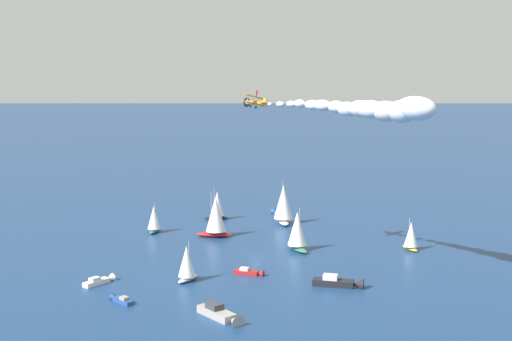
{
  "coord_description": "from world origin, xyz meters",
  "views": [
    {
      "loc": [
        -49.28,
        -158.22,
        44.66
      ],
      "look_at": [
        0.0,
        0.0,
        21.15
      ],
      "focal_mm": 48.83,
      "sensor_mm": 36.0,
      "label": 1
    }
  ],
  "objects_px": {
    "sailboat_ahead": "(297,231)",
    "biplane_lead": "(255,102)",
    "sailboat_outer_ring_b": "(217,205)",
    "sailboat_near_centre": "(154,219)",
    "motorboat_outer_ring_d": "(250,272)",
    "motorboat_inshore": "(340,283)",
    "motorboat_mid_cluster": "(100,281)",
    "wingwalker_lead": "(257,93)",
    "motorboat_far_port": "(222,315)",
    "sailboat_outer_ring_a": "(283,204)",
    "sailboat_outer_ring_e": "(187,263)",
    "sailboat_far_stbd": "(411,236)",
    "sailboat_outer_ring_c": "(216,216)",
    "motorboat_trailing": "(121,300)",
    "motorboat_offshore": "(280,213)"
  },
  "relations": [
    {
      "from": "sailboat_outer_ring_b",
      "to": "wingwalker_lead",
      "type": "height_order",
      "value": "wingwalker_lead"
    },
    {
      "from": "sailboat_ahead",
      "to": "biplane_lead",
      "type": "height_order",
      "value": "biplane_lead"
    },
    {
      "from": "sailboat_outer_ring_e",
      "to": "motorboat_mid_cluster",
      "type": "bearing_deg",
      "value": 167.74
    },
    {
      "from": "sailboat_outer_ring_a",
      "to": "sailboat_outer_ring_c",
      "type": "bearing_deg",
      "value": -156.81
    },
    {
      "from": "sailboat_near_centre",
      "to": "sailboat_ahead",
      "type": "height_order",
      "value": "sailboat_ahead"
    },
    {
      "from": "motorboat_trailing",
      "to": "sailboat_outer_ring_c",
      "type": "height_order",
      "value": "sailboat_outer_ring_c"
    },
    {
      "from": "motorboat_outer_ring_d",
      "to": "biplane_lead",
      "type": "relative_size",
      "value": 0.9
    },
    {
      "from": "sailboat_ahead",
      "to": "sailboat_outer_ring_b",
      "type": "xyz_separation_m",
      "value": [
        -10.19,
        42.1,
        -0.67
      ]
    },
    {
      "from": "motorboat_trailing",
      "to": "motorboat_outer_ring_d",
      "type": "height_order",
      "value": "motorboat_outer_ring_d"
    },
    {
      "from": "motorboat_far_port",
      "to": "sailboat_near_centre",
      "type": "bearing_deg",
      "value": 90.6
    },
    {
      "from": "motorboat_far_port",
      "to": "motorboat_inshore",
      "type": "xyz_separation_m",
      "value": [
        28.72,
        11.52,
        -0.02
      ]
    },
    {
      "from": "sailboat_near_centre",
      "to": "motorboat_inshore",
      "type": "distance_m",
      "value": 67.85
    },
    {
      "from": "biplane_lead",
      "to": "sailboat_near_centre",
      "type": "bearing_deg",
      "value": 121.61
    },
    {
      "from": "motorboat_offshore",
      "to": "sailboat_outer_ring_b",
      "type": "xyz_separation_m",
      "value": [
        -20.62,
        -0.9,
        3.8
      ]
    },
    {
      "from": "motorboat_mid_cluster",
      "to": "motorboat_outer_ring_d",
      "type": "bearing_deg",
      "value": -5.84
    },
    {
      "from": "sailboat_outer_ring_b",
      "to": "motorboat_outer_ring_d",
      "type": "relative_size",
      "value": 1.49
    },
    {
      "from": "sailboat_far_stbd",
      "to": "sailboat_ahead",
      "type": "xyz_separation_m",
      "value": [
        -27.54,
        8.16,
        1.39
      ]
    },
    {
      "from": "biplane_lead",
      "to": "sailboat_outer_ring_e",
      "type": "bearing_deg",
      "value": -142.24
    },
    {
      "from": "motorboat_offshore",
      "to": "motorboat_mid_cluster",
      "type": "height_order",
      "value": "motorboat_offshore"
    },
    {
      "from": "motorboat_outer_ring_d",
      "to": "wingwalker_lead",
      "type": "xyz_separation_m",
      "value": [
        6.3,
        15.32,
        39.17
      ]
    },
    {
      "from": "motorboat_far_port",
      "to": "sailboat_outer_ring_a",
      "type": "distance_m",
      "value": 81.54
    },
    {
      "from": "motorboat_mid_cluster",
      "to": "sailboat_outer_ring_c",
      "type": "height_order",
      "value": "sailboat_outer_ring_c"
    },
    {
      "from": "motorboat_mid_cluster",
      "to": "sailboat_outer_ring_b",
      "type": "height_order",
      "value": "sailboat_outer_ring_b"
    },
    {
      "from": "sailboat_near_centre",
      "to": "motorboat_far_port",
      "type": "xyz_separation_m",
      "value": [
        0.76,
        -72.56,
        -3.05
      ]
    },
    {
      "from": "sailboat_far_stbd",
      "to": "sailboat_outer_ring_e",
      "type": "bearing_deg",
      "value": -171.32
    },
    {
      "from": "motorboat_offshore",
      "to": "sailboat_outer_ring_b",
      "type": "relative_size",
      "value": 0.87
    },
    {
      "from": "sailboat_outer_ring_e",
      "to": "sailboat_far_stbd",
      "type": "bearing_deg",
      "value": 8.68
    },
    {
      "from": "motorboat_inshore",
      "to": "motorboat_trailing",
      "type": "height_order",
      "value": "motorboat_inshore"
    },
    {
      "from": "sailboat_ahead",
      "to": "motorboat_outer_ring_d",
      "type": "distance_m",
      "value": 24.51
    },
    {
      "from": "motorboat_inshore",
      "to": "sailboat_outer_ring_c",
      "type": "xyz_separation_m",
      "value": [
        -14.29,
        50.78,
        4.96
      ]
    },
    {
      "from": "sailboat_ahead",
      "to": "biplane_lead",
      "type": "distance_m",
      "value": 34.46
    },
    {
      "from": "motorboat_trailing",
      "to": "sailboat_ahead",
      "type": "distance_m",
      "value": 54.37
    },
    {
      "from": "sailboat_ahead",
      "to": "sailboat_outer_ring_c",
      "type": "distance_m",
      "value": 25.94
    },
    {
      "from": "sailboat_near_centre",
      "to": "motorboat_inshore",
      "type": "xyz_separation_m",
      "value": [
        29.48,
        -61.03,
        -3.08
      ]
    },
    {
      "from": "motorboat_outer_ring_d",
      "to": "sailboat_ahead",
      "type": "bearing_deg",
      "value": 43.63
    },
    {
      "from": "motorboat_inshore",
      "to": "sailboat_outer_ring_b",
      "type": "bearing_deg",
      "value": 96.6
    },
    {
      "from": "sailboat_outer_ring_c",
      "to": "motorboat_outer_ring_d",
      "type": "xyz_separation_m",
      "value": [
        -1.33,
        -36.94,
        -5.26
      ]
    },
    {
      "from": "sailboat_near_centre",
      "to": "motorboat_outer_ring_d",
      "type": "bearing_deg",
      "value": -73.64
    },
    {
      "from": "sailboat_outer_ring_b",
      "to": "wingwalker_lead",
      "type": "distance_m",
      "value": 55.92
    },
    {
      "from": "sailboat_near_centre",
      "to": "sailboat_outer_ring_a",
      "type": "height_order",
      "value": "sailboat_outer_ring_a"
    },
    {
      "from": "motorboat_offshore",
      "to": "biplane_lead",
      "type": "bearing_deg",
      "value": -116.27
    },
    {
      "from": "biplane_lead",
      "to": "wingwalker_lead",
      "type": "distance_m",
      "value": 2.19
    },
    {
      "from": "motorboat_offshore",
      "to": "sailboat_outer_ring_a",
      "type": "distance_m",
      "value": 14.27
    },
    {
      "from": "motorboat_outer_ring_d",
      "to": "sailboat_outer_ring_e",
      "type": "bearing_deg",
      "value": -177.61
    },
    {
      "from": "motorboat_inshore",
      "to": "motorboat_mid_cluster",
      "type": "xyz_separation_m",
      "value": [
        -48.01,
        17.15,
        -0.25
      ]
    },
    {
      "from": "motorboat_mid_cluster",
      "to": "motorboat_inshore",
      "type": "bearing_deg",
      "value": -19.65
    },
    {
      "from": "motorboat_far_port",
      "to": "sailboat_outer_ring_a",
      "type": "relative_size",
      "value": 0.85
    },
    {
      "from": "sailboat_ahead",
      "to": "wingwalker_lead",
      "type": "xyz_separation_m",
      "value": [
        -11.13,
        -1.3,
        34.58
      ]
    },
    {
      "from": "motorboat_inshore",
      "to": "wingwalker_lead",
      "type": "height_order",
      "value": "wingwalker_lead"
    },
    {
      "from": "motorboat_trailing",
      "to": "motorboat_mid_cluster",
      "type": "bearing_deg",
      "value": 101.52
    }
  ]
}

